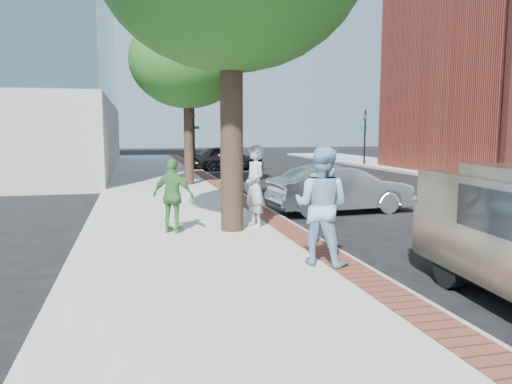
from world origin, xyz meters
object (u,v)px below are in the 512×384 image
object	(u,v)px
person_gray	(255,186)
person_green	(173,196)
person_officer	(321,206)
bg_car	(227,158)
parking_meter	(315,195)
sedan_silver	(341,189)

from	to	relation	value
person_gray	person_green	world-z (taller)	person_gray
person_gray	person_officer	distance (m)	3.52
person_gray	bg_car	world-z (taller)	person_gray
parking_meter	sedan_silver	world-z (taller)	parking_meter
parking_meter	bg_car	xyz separation A→B (m)	(2.13, 21.05, -0.44)
sedan_silver	bg_car	size ratio (longest dim) A/B	0.96
person_officer	person_green	xyz separation A→B (m)	(-2.27, 3.29, -0.18)
person_officer	bg_car	xyz separation A→B (m)	(2.44, 22.21, -0.40)
person_officer	sedan_silver	bearing A→B (deg)	-76.02
person_gray	person_green	xyz separation A→B (m)	(-1.94, -0.21, -0.14)
person_gray	bg_car	distance (m)	18.91
person_gray	sedan_silver	bearing A→B (deg)	112.91
sedan_silver	bg_car	xyz separation A→B (m)	(-0.43, 16.41, 0.06)
parking_meter	person_officer	distance (m)	1.21
sedan_silver	person_gray	bearing A→B (deg)	121.95
person_green	bg_car	distance (m)	19.50
person_officer	person_green	world-z (taller)	person_officer
parking_meter	person_officer	size ratio (longest dim) A/B	0.73
person_officer	bg_car	world-z (taller)	person_officer
parking_meter	bg_car	distance (m)	21.16
person_green	bg_car	size ratio (longest dim) A/B	0.37
parking_meter	person_green	distance (m)	3.35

